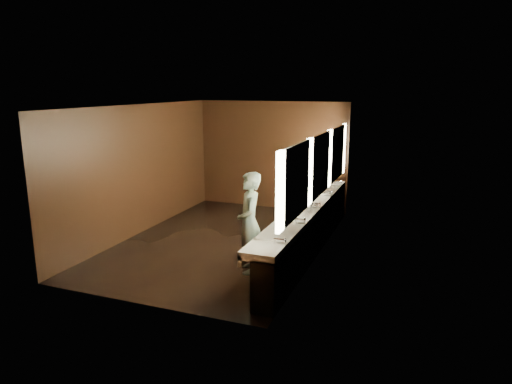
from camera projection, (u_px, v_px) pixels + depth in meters
floor at (225, 242)px, 9.54m from camera, size 6.00×6.00×0.00m
ceiling at (223, 106)px, 8.91m from camera, size 4.00×6.00×0.02m
wall_back at (272, 155)px, 11.95m from camera, size 4.00×0.02×2.80m
wall_front at (135, 214)px, 6.49m from camera, size 4.00×0.02×2.80m
wall_left at (140, 170)px, 9.92m from camera, size 0.02×6.00×2.80m
wall_right at (321, 183)px, 8.53m from camera, size 0.02×6.00×2.80m
sink_counter at (309, 228)px, 8.81m from camera, size 0.55×5.40×1.01m
mirror_band at (320, 165)px, 8.46m from camera, size 0.06×5.03×1.15m
person at (249, 223)px, 7.83m from camera, size 0.65×0.76×1.77m
trash_bin at (261, 278)px, 7.05m from camera, size 0.37×0.37×0.56m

